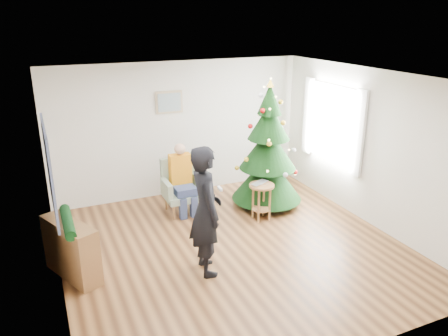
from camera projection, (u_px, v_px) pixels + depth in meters
name	position (u px, v px, depth m)	size (l,w,h in m)	color
floor	(234.00, 248.00, 6.73)	(5.00, 5.00, 0.00)	brown
ceiling	(235.00, 77.00, 5.87)	(5.00, 5.00, 0.00)	white
wall_back	(180.00, 129.00, 8.45)	(5.00, 5.00, 0.00)	silver
wall_front	(346.00, 249.00, 4.14)	(5.00, 5.00, 0.00)	silver
wall_left	(50.00, 196.00, 5.34)	(5.00, 5.00, 0.00)	silver
wall_right	(370.00, 148.00, 7.25)	(5.00, 5.00, 0.00)	silver
window_panel	(333.00, 124.00, 8.04)	(0.04, 1.30, 1.40)	white
curtains	(331.00, 124.00, 8.02)	(0.05, 1.75, 1.50)	white
christmas_tree	(268.00, 151.00, 7.95)	(1.30, 1.30, 2.35)	#3F2816
stool	(261.00, 202.00, 7.58)	(0.43, 0.43, 0.65)	brown
laptop	(262.00, 184.00, 7.47)	(0.36, 0.23, 0.03)	silver
armchair	(182.00, 193.00, 7.90)	(0.70, 0.63, 0.96)	gray
seated_person	(183.00, 179.00, 7.76)	(0.39, 0.56, 1.27)	navy
standing_man	(206.00, 211.00, 5.85)	(0.66, 0.44, 1.82)	black
game_controller	(220.00, 189.00, 5.80)	(0.04, 0.13, 0.04)	white
console	(71.00, 250.00, 5.89)	(0.30, 1.00, 0.80)	brown
garland	(68.00, 222.00, 5.75)	(0.14, 0.14, 0.90)	black
tapestry	(49.00, 169.00, 5.53)	(0.03, 1.50, 1.15)	black
framed_picture	(169.00, 102.00, 8.16)	(0.52, 0.05, 0.42)	tan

